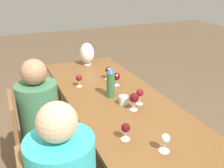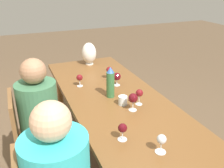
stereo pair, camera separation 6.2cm
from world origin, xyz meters
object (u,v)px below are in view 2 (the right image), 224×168
person_far (42,121)px  wine_glass_1 (162,140)px  water_bottle (110,83)px  wine_glass_5 (117,77)px  chair_far (34,139)px  wine_glass_0 (123,129)px  wine_glass_4 (139,93)px  wine_glass_3 (133,98)px  wine_glass_6 (80,78)px  water_tumbler (123,100)px  wine_glass_2 (109,70)px  vase (89,53)px

person_far → wine_glass_1: bearing=-142.9°
water_bottle → wine_glass_5: size_ratio=2.16×
wine_glass_1 → chair_far: 1.16m
wine_glass_0 → wine_glass_5: size_ratio=0.93×
wine_glass_4 → person_far: (0.22, 0.81, -0.21)m
wine_glass_3 → wine_glass_5: bearing=-8.7°
wine_glass_1 → person_far: (0.84, 0.63, -0.20)m
wine_glass_3 → person_far: (0.29, 0.71, -0.22)m
water_bottle → wine_glass_5: bearing=-35.8°
wine_glass_3 → chair_far: bearing=69.9°
wine_glass_6 → wine_glass_1: bearing=-170.6°
water_tumbler → wine_glass_4: size_ratio=0.56×
water_tumbler → wine_glass_6: bearing=24.6°
wine_glass_1 → chair_far: chair_far is taller
wine_glass_3 → wine_glass_0: bearing=143.8°
wine_glass_3 → person_far: bearing=67.7°
wine_glass_6 → water_tumbler: bearing=-155.4°
water_tumbler → wine_glass_4: 0.15m
wine_glass_1 → person_far: 1.07m
water_tumbler → person_far: (0.17, 0.68, -0.15)m
wine_glass_3 → wine_glass_6: bearing=23.1°
wine_glass_0 → wine_glass_1: wine_glass_1 is taller
water_bottle → wine_glass_4: 0.29m
wine_glass_2 → wine_glass_5: wine_glass_2 is taller
wine_glass_0 → wine_glass_3: bearing=-36.2°
wine_glass_4 → wine_glass_5: size_ratio=1.05×
chair_far → wine_glass_4: bearing=-103.9°
wine_glass_1 → wine_glass_3: (0.55, -0.08, 0.02)m
water_tumbler → wine_glass_5: (0.40, -0.12, 0.05)m
water_tumbler → wine_glass_0: wine_glass_0 is taller
wine_glass_3 → wine_glass_5: size_ratio=1.13×
wine_glass_2 → wine_glass_0: bearing=163.0°
wine_glass_1 → wine_glass_2: bearing=-6.8°
vase → wine_glass_3: (-1.25, 0.02, -0.03)m
vase → wine_glass_4: 1.19m
wine_glass_2 → wine_glass_4: bearing=-177.9°
water_tumbler → vase: 1.14m
wine_glass_0 → wine_glass_2: wine_glass_2 is taller
wine_glass_1 → wine_glass_2: size_ratio=0.93×
wine_glass_1 → wine_glass_3: wine_glass_3 is taller
wine_glass_6 → vase: bearing=-25.5°
wine_glass_6 → chair_far: 0.72m
vase → chair_far: 1.33m
wine_glass_1 → wine_glass_0: bearing=38.9°
vase → wine_glass_3: 1.25m
wine_glass_3 → chair_far: 0.93m
wine_glass_4 → wine_glass_6: wine_glass_4 is taller
wine_glass_0 → water_tumbler: bearing=-24.8°
water_bottle → chair_far: water_bottle is taller
water_tumbler → wine_glass_3: bearing=-163.3°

